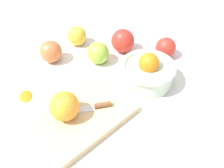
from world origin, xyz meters
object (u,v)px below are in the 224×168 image
Objects in this scene: apple_front_center at (51,52)px; apple_mid_left at (123,41)px; orange_on_board at (64,106)px; knife at (90,108)px; apple_front_left_2 at (77,36)px; apple_front_left at (98,53)px; cutting_board at (83,116)px; bowl at (148,71)px; apple_back_left at (166,48)px.

apple_front_center is 0.25m from apple_mid_left.
knife is (-0.05, 0.03, -0.03)m from orange_on_board.
apple_mid_left is at bearing -170.49° from orange_on_board.
apple_mid_left is (-0.19, 0.16, 0.00)m from apple_front_center.
apple_mid_left is (-0.06, 0.16, 0.01)m from apple_front_left_2.
knife is at bearing 32.79° from apple_front_left.
cutting_board is 0.32m from apple_mid_left.
apple_front_left_2 reaches higher than knife.
bowl reaches higher than apple_front_left.
cutting_board is 0.37m from apple_back_left.
apple_mid_left reaches higher than knife.
cutting_board is 3.10× the size of apple_mid_left.
bowl is 0.15m from apple_back_left.
apple_front_left is at bearing -160.29° from orange_on_board.
bowl is 2.37× the size of apple_front_left_2.
knife is (-0.02, 0.01, 0.01)m from cutting_board.
orange_on_board is at bearing -20.07° from bowl.
knife is 1.56× the size of apple_mid_left.
apple_front_left is at bearing -16.11° from apple_mid_left.
apple_front_center reaches higher than apple_back_left.
apple_back_left is (-0.15, -0.01, -0.01)m from bowl.
apple_front_center is at bearing -112.14° from knife.
knife is at bearing -16.18° from bowl.
bowl is 0.31m from apple_front_left_2.
knife is at bearing 67.86° from apple_front_center.
apple_front_left_2 is (-0.04, -0.13, -0.00)m from apple_front_left.
bowl is at bearing 107.21° from apple_front_center.
apple_mid_left is (-0.31, -0.09, 0.03)m from cutting_board.
apple_front_left reaches higher than cutting_board.
orange_on_board is 1.07× the size of apple_front_left_2.
apple_front_center is 0.38m from apple_back_left.
bowl is 2.21× the size of orange_on_board.
apple_front_left_2 is (-0.03, -0.31, -0.01)m from bowl.
orange_on_board is at bearing 9.51° from apple_mid_left.
apple_front_left is at bearing -147.21° from knife.
apple_back_left is at bearing 172.83° from knife.
cutting_board is 0.24m from apple_front_left.
knife is 1.72× the size of apple_front_center.
bowl is at bearing 163.82° from knife.
apple_mid_left is at bearing -162.35° from knife.
bowl reaches higher than apple_mid_left.
orange_on_board is at bearing 19.71° from apple_front_left.
cutting_board is 3.49× the size of apple_front_left.
orange_on_board reaches higher than knife.
bowl is 2.37× the size of apple_back_left.
orange_on_board is at bearing -42.45° from cutting_board.
apple_back_left is at bearing 168.96° from orange_on_board.
bowl reaches higher than apple_front_center.
bowl reaches higher than knife.
bowl is at bearing 58.78° from apple_mid_left.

